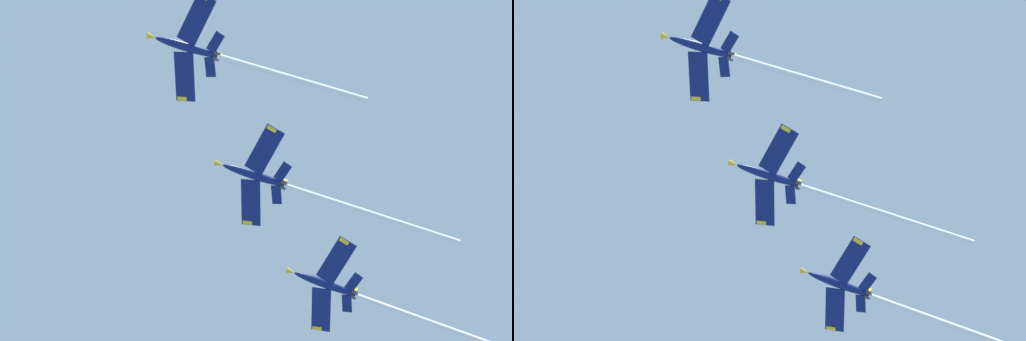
{
  "view_description": "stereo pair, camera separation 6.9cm",
  "coord_description": "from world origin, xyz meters",
  "views": [
    {
      "loc": [
        3.98,
        15.39,
        1.72
      ],
      "look_at": [
        -26.14,
        -30.39,
        142.87
      ],
      "focal_mm": 58.72,
      "sensor_mm": 36.0,
      "label": 1
    },
    {
      "loc": [
        4.04,
        15.35,
        1.72
      ],
      "look_at": [
        -26.14,
        -30.39,
        142.87
      ],
      "focal_mm": 58.72,
      "sensor_mm": 36.0,
      "label": 2
    }
  ],
  "objects": [
    {
      "name": "jet_third",
      "position": [
        -54.24,
        -38.69,
        136.67
      ],
      "size": [
        38.74,
        21.18,
        13.42
      ],
      "color": "navy"
    },
    {
      "name": "jet_second",
      "position": [
        -33.04,
        -28.85,
        140.74
      ],
      "size": [
        42.11,
        22.47,
        13.05
      ],
      "color": "navy"
    },
    {
      "name": "jet_lead",
      "position": [
        -11.13,
        -16.34,
        145.16
      ],
      "size": [
        37.49,
        21.14,
        12.03
      ],
      "color": "navy"
    }
  ]
}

